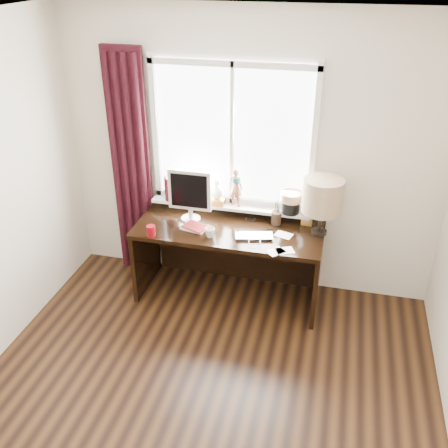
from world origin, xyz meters
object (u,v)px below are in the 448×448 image
(red_cup, at_px, (151,231))
(table_lamp, at_px, (323,196))
(desk, at_px, (231,246))
(mug, at_px, (210,232))
(laptop, at_px, (254,236))
(monitor, at_px, (190,192))

(red_cup, bearing_deg, table_lamp, 15.51)
(desk, relative_size, table_lamp, 3.27)
(mug, bearing_deg, red_cup, -167.54)
(laptop, distance_m, monitor, 0.72)
(mug, distance_m, red_cup, 0.51)
(table_lamp, bearing_deg, red_cup, -164.49)
(desk, bearing_deg, table_lamp, -0.07)
(mug, relative_size, table_lamp, 0.17)
(monitor, relative_size, table_lamp, 0.94)
(red_cup, distance_m, desk, 0.80)
(red_cup, xyz_separation_m, desk, (0.63, 0.40, -0.29))
(desk, distance_m, monitor, 0.65)
(red_cup, distance_m, monitor, 0.50)
(red_cup, height_order, table_lamp, table_lamp)
(laptop, xyz_separation_m, table_lamp, (0.54, 0.21, 0.35))
(mug, xyz_separation_m, red_cup, (-0.50, -0.11, 0.01))
(red_cup, distance_m, table_lamp, 1.51)
(red_cup, height_order, desk, red_cup)
(red_cup, bearing_deg, laptop, 11.97)
(monitor, height_order, table_lamp, table_lamp)
(red_cup, bearing_deg, desk, 32.34)
(red_cup, xyz_separation_m, table_lamp, (1.43, 0.40, 0.31))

